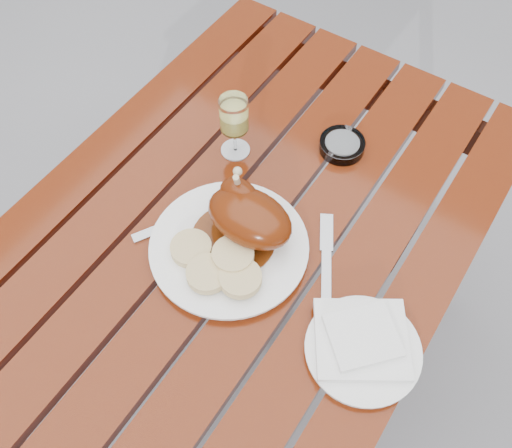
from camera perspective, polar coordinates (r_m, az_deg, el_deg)
The scene contains 11 objects.
ground at distance 1.77m, azimuth -1.08°, elevation -13.72°, with size 60.00×60.00×0.00m, color slate.
table at distance 1.42m, azimuth -1.32°, elevation -8.64°, with size 0.80×1.20×0.75m, color maroon.
dinner_plate at distance 1.06m, azimuth -2.71°, elevation -2.37°, with size 0.30×0.30×0.02m, color white.
roast_duck at distance 1.03m, azimuth -0.88°, elevation 0.89°, with size 0.18×0.17×0.12m.
bread_dumplings at distance 1.01m, azimuth -3.84°, elevation -3.97°, with size 0.19×0.13×0.03m.
wine_glass at distance 1.15m, azimuth -2.17°, elevation 9.68°, with size 0.06×0.06×0.14m, color #EBE66A.
side_plate at distance 0.99m, azimuth 10.62°, elevation -12.31°, with size 0.19×0.19×0.02m, color white.
napkin at distance 0.98m, azimuth 10.51°, elevation -11.26°, with size 0.15×0.14×0.01m, color white.
ashtray at distance 1.21m, azimuth 8.59°, elevation 7.79°, with size 0.10×0.10×0.02m, color #B2B7BC.
fork at distance 1.10m, azimuth -8.46°, elevation -0.01°, with size 0.02×0.16×0.01m, color gray.
knife at distance 1.05m, azimuth 7.04°, elevation -4.65°, with size 0.02×0.18×0.01m, color gray.
Camera 1 is at (0.35, -0.48, 1.67)m, focal length 40.00 mm.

